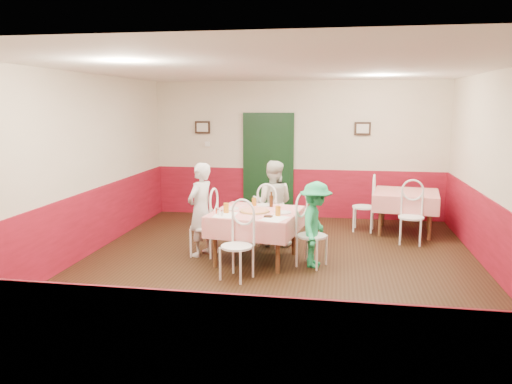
% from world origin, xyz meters
% --- Properties ---
extents(floor, '(7.00, 7.00, 0.00)m').
position_xyz_m(floor, '(0.00, 0.00, 0.00)').
color(floor, black).
rests_on(floor, ground).
extents(ceiling, '(7.00, 7.00, 0.00)m').
position_xyz_m(ceiling, '(0.00, 0.00, 2.80)').
color(ceiling, white).
rests_on(ceiling, back_wall).
extents(back_wall, '(6.00, 0.10, 2.80)m').
position_xyz_m(back_wall, '(0.00, 3.50, 1.40)').
color(back_wall, beige).
rests_on(back_wall, ground).
extents(front_wall, '(6.00, 0.10, 2.80)m').
position_xyz_m(front_wall, '(0.00, -3.50, 1.40)').
color(front_wall, beige).
rests_on(front_wall, ground).
extents(left_wall, '(0.10, 7.00, 2.80)m').
position_xyz_m(left_wall, '(-3.00, 0.00, 1.40)').
color(left_wall, beige).
rests_on(left_wall, ground).
extents(right_wall, '(0.10, 7.00, 2.80)m').
position_xyz_m(right_wall, '(3.00, 0.00, 1.40)').
color(right_wall, beige).
rests_on(right_wall, ground).
extents(wainscot_back, '(6.00, 0.03, 1.00)m').
position_xyz_m(wainscot_back, '(0.00, 3.48, 0.50)').
color(wainscot_back, maroon).
rests_on(wainscot_back, ground).
extents(wainscot_front, '(6.00, 0.03, 1.00)m').
position_xyz_m(wainscot_front, '(0.00, -3.48, 0.50)').
color(wainscot_front, maroon).
rests_on(wainscot_front, ground).
extents(wainscot_left, '(0.03, 7.00, 1.00)m').
position_xyz_m(wainscot_left, '(-2.98, 0.00, 0.50)').
color(wainscot_left, maroon).
rests_on(wainscot_left, ground).
extents(wainscot_right, '(0.03, 7.00, 1.00)m').
position_xyz_m(wainscot_right, '(2.98, 0.00, 0.50)').
color(wainscot_right, maroon).
rests_on(wainscot_right, ground).
extents(door, '(0.96, 0.06, 2.10)m').
position_xyz_m(door, '(-0.60, 3.45, 1.05)').
color(door, black).
rests_on(door, ground).
extents(picture_left, '(0.32, 0.03, 0.26)m').
position_xyz_m(picture_left, '(-2.00, 3.45, 1.85)').
color(picture_left, black).
rests_on(picture_left, back_wall).
extents(picture_right, '(0.32, 0.03, 0.26)m').
position_xyz_m(picture_right, '(1.30, 3.45, 1.85)').
color(picture_right, black).
rests_on(picture_right, back_wall).
extents(thermostat, '(0.10, 0.03, 0.10)m').
position_xyz_m(thermostat, '(-1.90, 3.45, 1.50)').
color(thermostat, white).
rests_on(thermostat, back_wall).
extents(main_table, '(1.38, 1.38, 0.77)m').
position_xyz_m(main_table, '(-0.35, 0.38, 0.38)').
color(main_table, red).
rests_on(main_table, ground).
extents(second_table, '(1.27, 1.27, 0.77)m').
position_xyz_m(second_table, '(2.08, 2.48, 0.38)').
color(second_table, red).
rests_on(second_table, ground).
extents(chair_left, '(0.45, 0.45, 0.90)m').
position_xyz_m(chair_left, '(-1.19, 0.50, 0.45)').
color(chair_left, white).
rests_on(chair_left, ground).
extents(chair_right, '(0.55, 0.55, 0.90)m').
position_xyz_m(chair_right, '(0.50, 0.25, 0.45)').
color(chair_right, white).
rests_on(chair_right, ground).
extents(chair_far, '(0.54, 0.54, 0.90)m').
position_xyz_m(chair_far, '(-0.22, 1.22, 0.45)').
color(chair_far, white).
rests_on(chair_far, ground).
extents(chair_near, '(0.54, 0.54, 0.90)m').
position_xyz_m(chair_near, '(-0.47, -0.46, 0.45)').
color(chair_near, white).
rests_on(chair_near, ground).
extents(chair_second_a, '(0.48, 0.48, 0.90)m').
position_xyz_m(chair_second_a, '(1.33, 2.48, 0.45)').
color(chair_second_a, white).
rests_on(chair_second_a, ground).
extents(chair_second_b, '(0.48, 0.48, 0.90)m').
position_xyz_m(chair_second_b, '(2.08, 1.73, 0.45)').
color(chair_second_b, white).
rests_on(chair_second_b, ground).
extents(pizza, '(0.48, 0.48, 0.03)m').
position_xyz_m(pizza, '(-0.36, 0.32, 0.77)').
color(pizza, '#B74723').
rests_on(pizza, main_table).
extents(plate_left, '(0.28, 0.28, 0.01)m').
position_xyz_m(plate_left, '(-0.75, 0.46, 0.77)').
color(plate_left, white).
rests_on(plate_left, main_table).
extents(plate_right, '(0.28, 0.28, 0.01)m').
position_xyz_m(plate_right, '(0.06, 0.32, 0.77)').
color(plate_right, white).
rests_on(plate_right, main_table).
extents(plate_far, '(0.28, 0.28, 0.01)m').
position_xyz_m(plate_far, '(-0.29, 0.82, 0.77)').
color(plate_far, white).
rests_on(plate_far, main_table).
extents(glass_a, '(0.09, 0.09, 0.15)m').
position_xyz_m(glass_a, '(-0.76, 0.19, 0.83)').
color(glass_a, '#BF7219').
rests_on(glass_a, main_table).
extents(glass_b, '(0.09, 0.09, 0.14)m').
position_xyz_m(glass_b, '(0.02, 0.11, 0.83)').
color(glass_b, '#BF7219').
rests_on(glass_b, main_table).
extents(glass_c, '(0.08, 0.08, 0.12)m').
position_xyz_m(glass_c, '(-0.44, 0.77, 0.82)').
color(glass_c, '#BF7219').
rests_on(glass_c, main_table).
extents(beer_bottle, '(0.07, 0.07, 0.21)m').
position_xyz_m(beer_bottle, '(-0.17, 0.74, 0.87)').
color(beer_bottle, '#381C0A').
rests_on(beer_bottle, main_table).
extents(shaker_a, '(0.04, 0.04, 0.09)m').
position_xyz_m(shaker_a, '(-0.84, 0.02, 0.81)').
color(shaker_a, silver).
rests_on(shaker_a, main_table).
extents(shaker_b, '(0.04, 0.04, 0.09)m').
position_xyz_m(shaker_b, '(-0.76, -0.05, 0.81)').
color(shaker_b, silver).
rests_on(shaker_b, main_table).
extents(shaker_c, '(0.04, 0.04, 0.09)m').
position_xyz_m(shaker_c, '(-0.88, 0.11, 0.81)').
color(shaker_c, '#B23319').
rests_on(shaker_c, main_table).
extents(menu_left, '(0.30, 0.40, 0.00)m').
position_xyz_m(menu_left, '(-0.74, 0.05, 0.76)').
color(menu_left, white).
rests_on(menu_left, main_table).
extents(menu_right, '(0.42, 0.48, 0.00)m').
position_xyz_m(menu_right, '(-0.01, -0.07, 0.76)').
color(menu_right, white).
rests_on(menu_right, main_table).
extents(wallet, '(0.12, 0.11, 0.02)m').
position_xyz_m(wallet, '(-0.11, 0.01, 0.77)').
color(wallet, black).
rests_on(wallet, main_table).
extents(diner_left, '(0.52, 0.62, 1.45)m').
position_xyz_m(diner_left, '(-1.24, 0.51, 0.73)').
color(diner_left, gray).
rests_on(diner_left, ground).
extents(diner_far, '(0.69, 0.54, 1.42)m').
position_xyz_m(diner_far, '(-0.21, 1.27, 0.71)').
color(diner_far, gray).
rests_on(diner_far, ground).
extents(diner_right, '(0.55, 0.85, 1.25)m').
position_xyz_m(diner_right, '(0.54, 0.25, 0.62)').
color(diner_right, gray).
rests_on(diner_right, ground).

